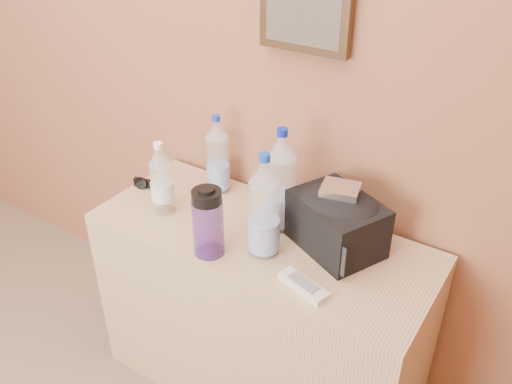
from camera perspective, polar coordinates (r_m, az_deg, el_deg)
picture_frame at (r=1.70m, az=5.19°, el=18.53°), size 0.30×0.03×0.25m
dresser at (r=2.03m, az=0.46°, el=-12.75°), size 1.16×0.48×0.72m
pet_large_b at (r=1.97m, az=-4.06°, el=3.58°), size 0.08×0.08×0.30m
pet_large_c at (r=1.75m, az=2.63°, el=0.74°), size 0.10×0.10×0.36m
pet_large_d at (r=1.63m, az=0.86°, el=-1.99°), size 0.09×0.09×0.35m
pet_small at (r=1.88m, az=-9.88°, el=1.06°), size 0.08×0.08×0.27m
nalgene_bottle at (r=1.66m, az=-5.08°, el=-3.13°), size 0.10×0.10×0.24m
sunglasses at (r=2.07m, az=-11.10°, el=0.82°), size 0.14×0.08×0.03m
ac_remote at (r=1.59m, az=5.02°, el=-9.82°), size 0.17×0.09×0.02m
toiletry_bag at (r=1.71m, az=8.50°, el=-3.00°), size 0.34×0.30×0.19m
foil_packet at (r=1.66m, az=8.88°, el=0.26°), size 0.13×0.12×0.02m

